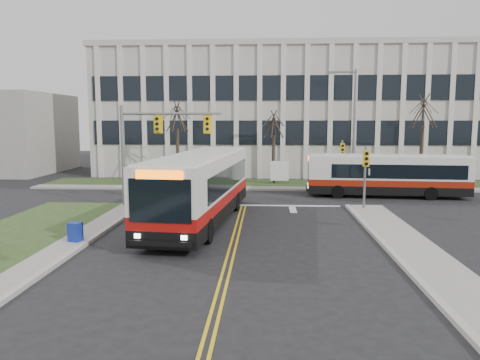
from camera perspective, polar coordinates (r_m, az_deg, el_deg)
name	(u,v)px	position (r m, az deg, el deg)	size (l,w,h in m)	color
ground	(235,238)	(21.40, -0.59, -7.07)	(120.00, 120.00, 0.00)	black
sidewalk_west	(30,268)	(18.53, -24.20, -9.77)	(1.20, 26.00, 0.14)	#9E9B93
sidewalk_east	(446,276)	(17.63, 23.79, -10.61)	(2.00, 26.00, 0.14)	#9E9B93
sidewalk_cross	(313,189)	(36.45, 8.86, -1.06)	(44.00, 1.60, 0.14)	#9E9B93
building_lawn	(309,184)	(39.21, 8.46, -0.49)	(44.00, 5.00, 0.12)	#2E411C
office_building	(300,114)	(50.82, 7.34, 8.00)	(40.00, 16.00, 12.00)	beige
mast_arm_signal	(150,138)	(28.73, -10.94, 5.07)	(6.11, 0.38, 6.20)	slate
signal_pole_near	(365,169)	(28.33, 15.04, 1.36)	(0.34, 0.39, 3.80)	slate
signal_pole_far	(342,157)	(36.66, 12.33, 2.73)	(0.34, 0.39, 3.80)	slate
streetlight	(352,122)	(37.48, 13.51, 6.91)	(2.15, 0.25, 9.20)	slate
directory_sign	(280,171)	(38.42, 4.84, 1.08)	(1.50, 0.12, 2.00)	slate
tree_left	(177,118)	(39.38, -7.68, 7.52)	(1.80, 1.80, 7.70)	#42352B
tree_mid	(274,126)	(38.89, 4.13, 6.64)	(1.80, 1.80, 6.82)	#42352B
tree_right	(423,113)	(40.70, 21.45, 7.63)	(1.80, 1.80, 8.25)	#42352B
bus_main	(201,189)	(24.42, -4.79, -1.09)	(2.86, 13.19, 3.52)	silver
bus_cross	(387,176)	(34.06, 17.47, 0.43)	(2.34, 10.81, 2.88)	silver
newspaper_box_blue	(75,233)	(21.43, -19.44, -6.16)	(0.50, 0.45, 0.95)	navy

